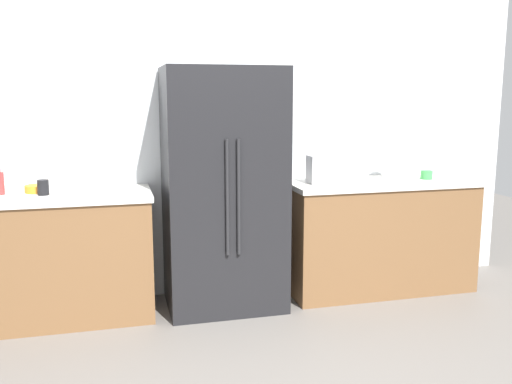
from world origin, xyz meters
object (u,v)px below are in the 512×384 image
Objects in this scene: toaster at (324,169)px; cup_d at (433,171)px; cup_c at (426,175)px; bowl_a at (36,189)px; refrigerator at (223,190)px; rice_cooker at (398,162)px; bottle_a at (0,182)px; cup_b at (43,187)px.

toaster is 2.62× the size of cup_d.
cup_c is 0.61× the size of bowl_a.
toaster is at bearing -171.51° from cup_d.
bowl_a is at bearing 174.22° from refrigerator.
cup_d is (0.40, 0.12, -0.10)m from rice_cooker.
toaster reaches higher than bowl_a.
toaster is at bearing -176.86° from rice_cooker.
rice_cooker reaches higher than bottle_a.
rice_cooker reaches higher than cup_d.
toaster is at bearing 1.37° from refrigerator.
refrigerator is at bearing -178.63° from toaster.
cup_b is at bearing 179.85° from cup_c.
toaster reaches higher than cup_b.
cup_b is 2.96m from cup_c.
cup_c is 3.02m from bowl_a.
cup_d is at bearing 46.74° from cup_c.
toaster is at bearing 178.69° from cup_c.
rice_cooker is 3.02m from bottle_a.
cup_d is at bearing 3.13° from cup_b.
toaster is 0.81× the size of rice_cooker.
refrigerator is at bearing -5.78° from bowl_a.
cup_b is 3.13m from cup_d.
refrigerator is 1.56m from bottle_a.
rice_cooker reaches higher than toaster.
rice_cooker is at bearing 166.21° from cup_c.
toaster is 1.56× the size of bowl_a.
refrigerator reaches higher than bowl_a.
refrigerator is at bearing 179.96° from cup_c.
cup_b reaches higher than bowl_a.
cup_c is at bearing -2.56° from bowl_a.
refrigerator is 7.30× the size of toaster.
bottle_a is 0.31m from cup_b.
toaster reaches higher than cup_d.
toaster is at bearing 0.35° from cup_b.
refrigerator is 1.69m from cup_c.
rice_cooker reaches higher than cup_c.
cup_d is (1.86, 0.18, 0.06)m from refrigerator.
bottle_a reaches higher than toaster.
bowl_a is (0.23, 0.03, -0.06)m from bottle_a.
cup_b is 0.14m from bowl_a.
cup_d is at bearing 8.49° from toaster.
cup_d is at bearing 0.79° from bowl_a.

